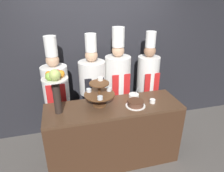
% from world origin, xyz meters
% --- Properties ---
extents(wall_back, '(10.00, 0.06, 2.80)m').
position_xyz_m(wall_back, '(0.00, 1.28, 1.40)').
color(wall_back, '#232328').
rests_on(wall_back, ground_plane).
extents(buffet_counter, '(1.86, 0.59, 0.94)m').
position_xyz_m(buffet_counter, '(0.00, 0.30, 0.47)').
color(buffet_counter, '#422819').
rests_on(buffet_counter, ground_plane).
extents(tiered_stand, '(0.41, 0.41, 0.37)m').
position_xyz_m(tiered_stand, '(-0.18, 0.37, 1.12)').
color(tiered_stand, brown).
rests_on(tiered_stand, buffet_counter).
extents(fruit_pedestal, '(0.31, 0.31, 0.61)m').
position_xyz_m(fruit_pedestal, '(-0.72, 0.29, 1.34)').
color(fruit_pedestal, '#2D231E').
rests_on(fruit_pedestal, buffet_counter).
extents(cake_round, '(0.27, 0.27, 0.08)m').
position_xyz_m(cake_round, '(0.28, 0.22, 0.97)').
color(cake_round, white).
rests_on(cake_round, buffet_counter).
extents(cup_white, '(0.08, 0.08, 0.05)m').
position_xyz_m(cup_white, '(0.54, 0.24, 0.96)').
color(cup_white, white).
rests_on(cup_white, buffet_counter).
extents(serving_bowl_far, '(0.15, 0.15, 0.15)m').
position_xyz_m(serving_bowl_far, '(0.35, 0.48, 0.96)').
color(serving_bowl_far, white).
rests_on(serving_bowl_far, buffet_counter).
extents(chef_left, '(0.39, 0.39, 1.80)m').
position_xyz_m(chef_left, '(-0.75, 0.89, 0.95)').
color(chef_left, '#28282D').
rests_on(chef_left, ground_plane).
extents(chef_center_left, '(0.41, 0.41, 1.81)m').
position_xyz_m(chef_center_left, '(-0.19, 0.89, 0.96)').
color(chef_center_left, black).
rests_on(chef_center_left, ground_plane).
extents(chef_center_right, '(0.40, 0.40, 1.88)m').
position_xyz_m(chef_center_right, '(0.23, 0.89, 1.00)').
color(chef_center_right, '#28282D').
rests_on(chef_center_right, ground_plane).
extents(chef_right, '(0.36, 0.36, 1.80)m').
position_xyz_m(chef_right, '(0.75, 0.89, 0.97)').
color(chef_right, '#38332D').
rests_on(chef_right, ground_plane).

